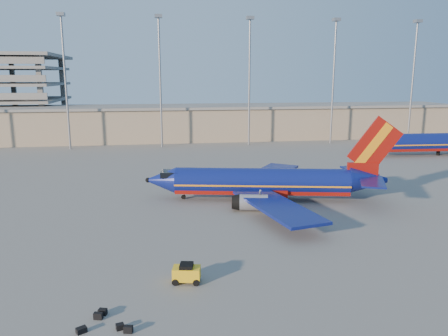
# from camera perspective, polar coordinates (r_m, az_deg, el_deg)

# --- Properties ---
(ground) EXTENTS (220.00, 220.00, 0.00)m
(ground) POSITION_cam_1_polar(r_m,az_deg,el_deg) (55.33, -2.31, -4.63)
(ground) COLOR slate
(ground) RESTS_ON ground
(terminal_building) EXTENTS (122.00, 16.00, 8.50)m
(terminal_building) POSITION_cam_1_polar(r_m,az_deg,el_deg) (112.42, -0.51, 6.08)
(terminal_building) COLOR #9D886C
(terminal_building) RESTS_ON ground
(light_mast_row) EXTENTS (101.60, 1.60, 28.65)m
(light_mast_row) POSITION_cam_1_polar(r_m,az_deg,el_deg) (99.32, -2.45, 12.95)
(light_mast_row) COLOR gray
(light_mast_row) RESTS_ON ground
(aircraft_main) EXTENTS (32.12, 30.60, 10.97)m
(aircraft_main) POSITION_cam_1_polar(r_m,az_deg,el_deg) (56.40, 5.72, -1.90)
(aircraft_main) COLOR navy
(aircraft_main) RESTS_ON ground
(aircraft_second) EXTENTS (34.86, 13.57, 11.80)m
(aircraft_second) POSITION_cam_1_polar(r_m,az_deg,el_deg) (98.81, 26.73, 3.06)
(aircraft_second) COLOR navy
(aircraft_second) RESTS_ON ground
(baggage_tug) EXTENTS (2.34, 1.67, 1.54)m
(baggage_tug) POSITION_cam_1_polar(r_m,az_deg,el_deg) (34.93, -4.92, -13.48)
(baggage_tug) COLOR yellow
(baggage_tug) RESTS_ON ground
(luggage_pile) EXTENTS (3.59, 2.88, 0.46)m
(luggage_pile) POSITION_cam_1_polar(r_m,az_deg,el_deg) (30.78, -15.28, -18.89)
(luggage_pile) COLOR black
(luggage_pile) RESTS_ON ground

